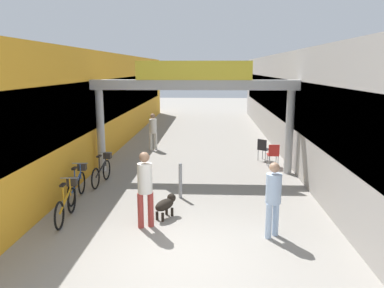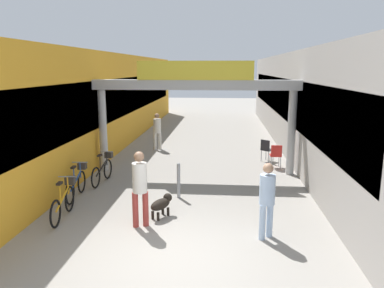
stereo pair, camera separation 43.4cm
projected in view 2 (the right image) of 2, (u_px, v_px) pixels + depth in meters
The scene contains 14 objects.
ground_plane at pixel (171, 255), 7.50m from camera, with size 80.00×80.00×0.00m, color gray.
storefront_left at pixel (99, 100), 18.23m from camera, with size 3.00×26.00×4.32m.
storefront_right at pixel (312, 101), 17.38m from camera, with size 3.00×26.00×4.32m.
arcade_sign_gateway at pixel (195, 95), 12.95m from camera, with size 7.40×0.47×3.93m.
pedestrian_with_dog at pixel (140, 184), 8.68m from camera, with size 0.44×0.44×1.82m.
pedestrian_companion at pixel (267, 196), 8.08m from camera, with size 0.48×0.48×1.71m.
pedestrian_carrying_crate at pixel (157, 129), 17.03m from camera, with size 0.46×0.46×1.67m.
dog_on_leash at pixel (162, 204), 9.39m from camera, with size 0.59×0.77×0.55m.
bicycle_orange_nearest at pixel (64, 200), 9.35m from camera, with size 0.46×1.69×0.98m.
bicycle_blue_second at pixel (77, 183), 10.81m from camera, with size 0.46×1.69×0.98m.
bicycle_black_third at pixel (103, 169), 12.23m from camera, with size 0.46×1.69×0.98m.
bollard_post_metal at pixel (179, 180), 10.75m from camera, with size 0.10×0.10×1.04m.
cafe_chair_red_nearer at pixel (276, 154), 13.93m from camera, with size 0.42×0.42×0.89m.
cafe_chair_black_farther at pixel (266, 148), 14.91m from camera, with size 0.56×0.56×0.89m.
Camera 2 is at (1.00, -6.84, 3.69)m, focal length 35.00 mm.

